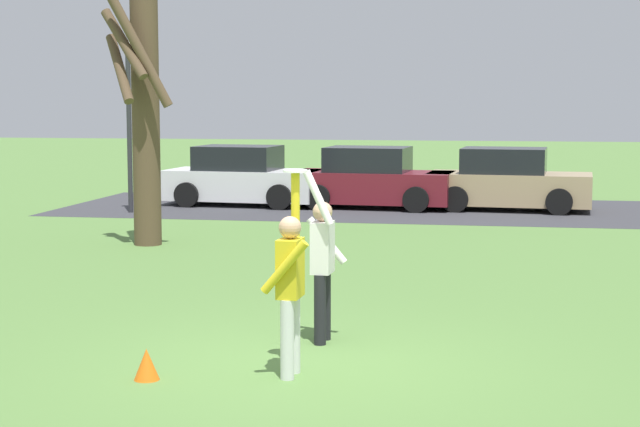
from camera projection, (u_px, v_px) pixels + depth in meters
ground_plane at (301, 365)px, 10.83m from camera, size 120.00×120.00×0.00m
person_catcher at (290, 282)px, 10.30m from camera, size 0.49×0.55×2.08m
person_defender at (323, 259)px, 11.75m from camera, size 0.49×0.56×2.04m
frisbee_disc at (295, 171)px, 10.39m from camera, size 0.25×0.25×0.02m
parked_car_white at (242, 178)px, 27.17m from camera, size 4.23×2.28×1.59m
parked_car_maroon at (372, 180)px, 26.51m from camera, size 4.23×2.28×1.59m
parked_car_tan at (508, 182)px, 25.97m from camera, size 4.23×2.28×1.59m
parking_strip at (376, 208)px, 26.37m from camera, size 16.23×6.40×0.01m
bare_tree_tall at (144, 103)px, 19.46m from camera, size 1.53×1.08×5.26m
lamppost_by_lot at (129, 109)px, 25.16m from camera, size 0.28×0.28×4.26m
field_cone_orange at (147, 364)px, 10.24m from camera, size 0.26×0.26×0.32m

